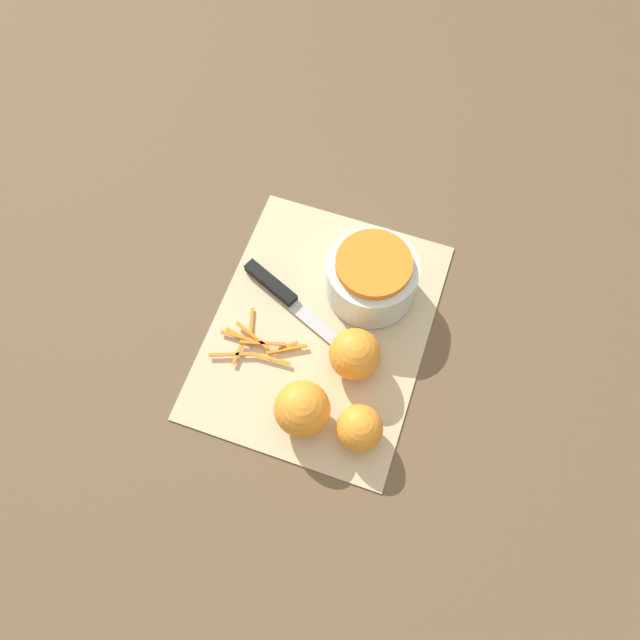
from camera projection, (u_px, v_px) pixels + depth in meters
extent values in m
plane|color=brown|center=(320.00, 329.00, 1.01)|extent=(4.00, 4.00, 0.00)
cube|color=#CCB284|center=(320.00, 328.00, 1.01)|extent=(0.44, 0.34, 0.01)
cylinder|color=silver|center=(372.00, 278.00, 1.00)|extent=(0.15, 0.15, 0.08)
cylinder|color=orange|center=(374.00, 265.00, 0.96)|extent=(0.12, 0.12, 0.02)
cube|color=black|center=(271.00, 283.00, 1.03)|extent=(0.06, 0.10, 0.02)
cube|color=#B2B2B7|center=(321.00, 326.00, 1.00)|extent=(0.07, 0.12, 0.00)
sphere|color=orange|center=(355.00, 354.00, 0.94)|extent=(0.08, 0.08, 0.08)
sphere|color=orange|center=(360.00, 428.00, 0.90)|extent=(0.07, 0.07, 0.07)
sphere|color=orange|center=(302.00, 409.00, 0.91)|extent=(0.08, 0.08, 0.08)
cube|color=orange|center=(236.00, 334.00, 1.00)|extent=(0.01, 0.04, 0.00)
cube|color=orange|center=(238.00, 354.00, 0.98)|extent=(0.04, 0.01, 0.00)
cube|color=orange|center=(253.00, 335.00, 0.99)|extent=(0.03, 0.07, 0.00)
cube|color=orange|center=(262.00, 343.00, 0.99)|extent=(0.02, 0.07, 0.00)
cube|color=orange|center=(287.00, 349.00, 0.99)|extent=(0.04, 0.06, 0.00)
cube|color=orange|center=(251.00, 327.00, 1.00)|extent=(0.07, 0.03, 0.00)
cube|color=orange|center=(272.00, 359.00, 0.98)|extent=(0.01, 0.06, 0.00)
cube|color=orange|center=(231.00, 354.00, 0.98)|extent=(0.03, 0.07, 0.00)
cube|color=orange|center=(240.00, 337.00, 0.99)|extent=(0.01, 0.07, 0.00)
cube|color=orange|center=(288.00, 346.00, 0.99)|extent=(0.02, 0.03, 0.00)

